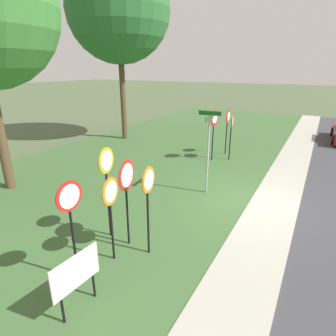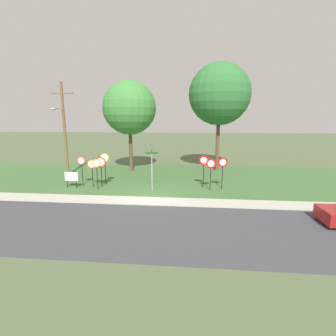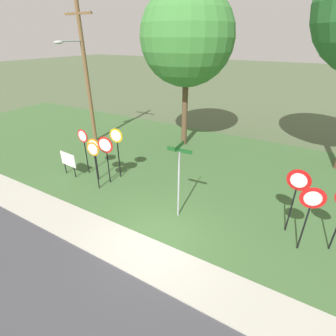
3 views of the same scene
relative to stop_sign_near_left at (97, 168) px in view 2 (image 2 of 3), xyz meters
name	(u,v)px [view 2 (image 2 of 3)]	position (x,y,z in m)	size (l,w,h in m)	color
ground_plane	(148,198)	(4.20, -1.58, -1.74)	(160.00, 160.00, 0.00)	#4C5B3D
road_asphalt	(132,227)	(4.20, -6.38, -1.73)	(44.00, 6.40, 0.01)	#3D3D42
sidewalk_strip	(146,201)	(4.20, -2.38, -1.71)	(44.00, 1.60, 0.06)	#ADAA9E
grass_median	(159,177)	(4.20, 4.42, -1.72)	(44.00, 12.00, 0.04)	#3D6033
stop_sign_near_left	(97,168)	(0.00, 0.00, 0.00)	(0.64, 0.12, 2.37)	black
stop_sign_near_right	(105,162)	(0.16, 1.39, 0.19)	(0.70, 0.14, 2.61)	black
stop_sign_far_left	(82,165)	(-1.59, 0.90, 0.04)	(0.67, 0.09, 2.41)	black
stop_sign_far_center	(92,167)	(-0.63, 0.63, -0.11)	(0.67, 0.13, 2.20)	black
stop_sign_far_right	(101,165)	(0.08, 0.69, 0.06)	(0.79, 0.15, 2.41)	black
yield_sign_near_left	(211,167)	(8.63, 0.54, 0.13)	(0.75, 0.15, 2.44)	black
yield_sign_near_right	(223,166)	(9.57, 1.04, 0.13)	(0.73, 0.10, 2.45)	black
yield_sign_far_left	(204,164)	(8.14, 1.30, 0.23)	(0.78, 0.14, 2.56)	black
street_name_post	(152,167)	(4.24, 0.11, 0.14)	(0.96, 0.82, 3.11)	#9EA0A8
utility_pole	(64,126)	(-4.76, 4.51, 2.98)	(2.10, 2.06, 8.66)	brown
notice_board	(71,177)	(-2.20, 0.25, -0.86)	(1.10, 0.11, 1.25)	black
oak_tree_left	(130,108)	(0.90, 7.16, 4.70)	(5.36, 5.36, 9.10)	brown
oak_tree_right	(219,94)	(9.85, 8.19, 6.04)	(6.15, 6.15, 10.82)	brown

